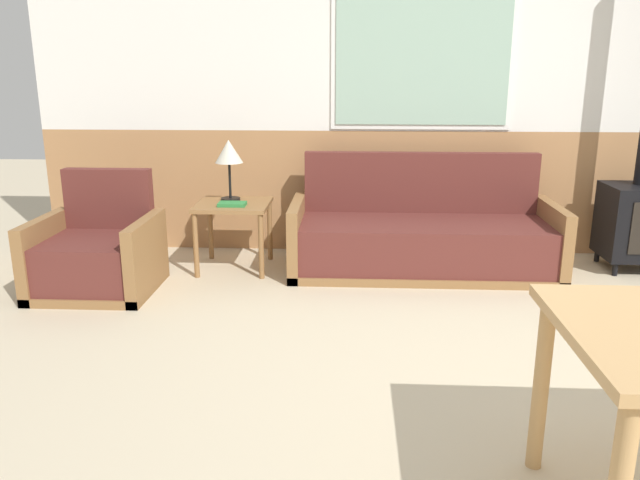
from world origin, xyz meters
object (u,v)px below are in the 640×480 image
table_lamp (229,154)px  couch (422,238)px  side_table (234,213)px  armchair (98,256)px

table_lamp → couch: bearing=-3.2°
couch → side_table: (-1.45, -0.01, 0.18)m
couch → side_table: size_ratio=3.66×
side_table → table_lamp: 0.46m
couch → side_table: couch is taller
couch → side_table: 1.47m
couch → table_lamp: table_lamp is taller
armchair → table_lamp: 1.23m
side_table → table_lamp: bearing=111.8°
couch → table_lamp: 1.62m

